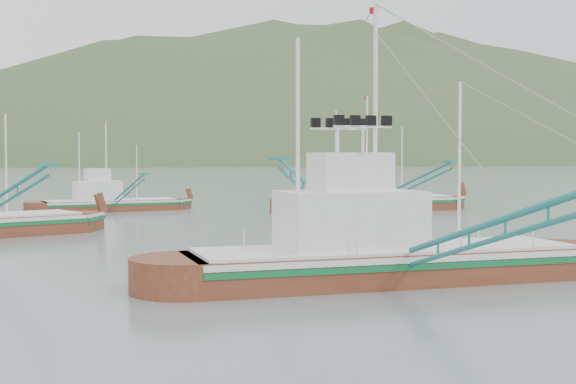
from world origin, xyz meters
name	(u,v)px	position (x,y,z in m)	size (l,w,h in m)	color
ground	(349,274)	(0.00, 0.00, 0.00)	(1200.00, 1200.00, 0.00)	slate
main_boat	(382,235)	(0.09, -2.47, 1.88)	(16.39, 28.79, 11.71)	#5E2813
bg_boat_far	(109,198)	(-0.73, 41.80, 1.19)	(11.87, 21.45, 8.68)	#5E2813
bg_boat_right	(370,193)	(20.54, 32.37, 1.58)	(15.38, 27.20, 11.04)	#5E2813
headland_right	(343,162)	(240.00, 430.00, 0.00)	(684.00, 432.00, 306.00)	#374F28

